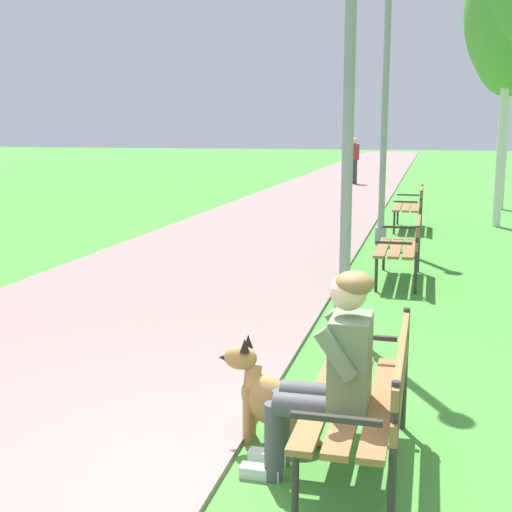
{
  "coord_description": "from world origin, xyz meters",
  "views": [
    {
      "loc": [
        0.91,
        -3.42,
        2.03
      ],
      "look_at": [
        -0.57,
        2.43,
        0.9
      ],
      "focal_mm": 48.38,
      "sensor_mm": 36.0,
      "label": 1
    }
  ],
  "objects": [
    {
      "name": "ground_plane",
      "position": [
        0.0,
        0.0,
        0.0
      ],
      "size": [
        120.0,
        120.0,
        0.0
      ],
      "primitive_type": "plane",
      "color": "#478E38"
    },
    {
      "name": "paved_path",
      "position": [
        -2.24,
        24.0,
        0.02
      ],
      "size": [
        4.1,
        60.0,
        0.04
      ],
      "primitive_type": "cube",
      "color": "gray",
      "rests_on": "ground"
    },
    {
      "name": "park_bench_near",
      "position": [
        0.61,
        0.43,
        0.51
      ],
      "size": [
        0.55,
        1.5,
        0.85
      ],
      "color": "olive",
      "rests_on": "ground"
    },
    {
      "name": "park_bench_mid",
      "position": [
        0.6,
        5.78,
        0.51
      ],
      "size": [
        0.55,
        1.5,
        0.85
      ],
      "color": "olive",
      "rests_on": "ground"
    },
    {
      "name": "park_bench_far",
      "position": [
        0.56,
        10.65,
        0.51
      ],
      "size": [
        0.55,
        1.5,
        0.85
      ],
      "color": "olive",
      "rests_on": "ground"
    },
    {
      "name": "person_seated_on_near_bench",
      "position": [
        0.41,
        0.32,
        0.68
      ],
      "size": [
        0.74,
        0.49,
        1.25
      ],
      "color": "#4C4C51",
      "rests_on": "ground"
    },
    {
      "name": "dog_shepherd",
      "position": [
        0.0,
        0.7,
        0.26
      ],
      "size": [
        0.83,
        0.28,
        0.71
      ],
      "color": "#B27F47",
      "rests_on": "ground"
    },
    {
      "name": "lamp_post_near",
      "position": [
        0.12,
        3.28,
        2.03
      ],
      "size": [
        0.24,
        0.24,
        3.93
      ],
      "color": "gray",
      "rests_on": "ground"
    },
    {
      "name": "lamp_post_mid",
      "position": [
        0.1,
        8.69,
        2.29
      ],
      "size": [
        0.24,
        0.24,
        4.43
      ],
      "color": "gray",
      "rests_on": "ground"
    },
    {
      "name": "birch_tree_fifth",
      "position": [
        2.26,
        11.53,
        4.29
      ],
      "size": [
        1.75,
        1.81,
        5.84
      ],
      "color": "silver",
      "rests_on": "ground"
    },
    {
      "name": "birch_tree_sixth",
      "position": [
        2.62,
        14.81,
        4.25
      ],
      "size": [
        1.85,
        1.7,
        5.79
      ],
      "color": "silver",
      "rests_on": "ground"
    },
    {
      "name": "pedestrian_distant",
      "position": [
        -1.76,
        21.34,
        0.84
      ],
      "size": [
        0.32,
        0.22,
        1.65
      ],
      "color": "#383842",
      "rests_on": "ground"
    }
  ]
}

